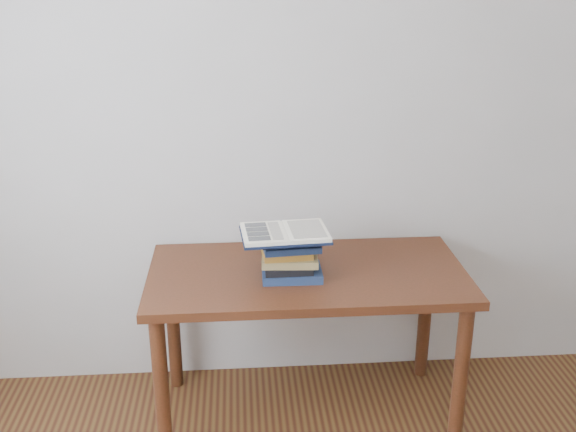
{
  "coord_description": "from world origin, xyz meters",
  "views": [
    {
      "loc": [
        -0.18,
        -1.1,
        1.87
      ],
      "look_at": [
        0.0,
        1.29,
        0.97
      ],
      "focal_mm": 42.0,
      "sensor_mm": 36.0,
      "label": 1
    }
  ],
  "objects": [
    {
      "name": "desk",
      "position": [
        0.09,
        1.38,
        0.59
      ],
      "size": [
        1.3,
        0.65,
        0.69
      ],
      "color": "#4F2313",
      "rests_on": "ground"
    },
    {
      "name": "room_shell",
      "position": [
        -0.08,
        0.01,
        1.63
      ],
      "size": [
        3.54,
        3.54,
        2.62
      ],
      "color": "beige",
      "rests_on": "ground"
    },
    {
      "name": "open_book",
      "position": [
        -0.01,
        1.33,
        0.89
      ],
      "size": [
        0.35,
        0.26,
        0.03
      ],
      "rotation": [
        0.0,
        0.0,
        0.07
      ],
      "color": "black",
      "rests_on": "book_stack"
    },
    {
      "name": "book_stack",
      "position": [
        0.01,
        1.34,
        0.78
      ],
      "size": [
        0.26,
        0.21,
        0.18
      ],
      "color": "#182A4A",
      "rests_on": "desk"
    }
  ]
}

